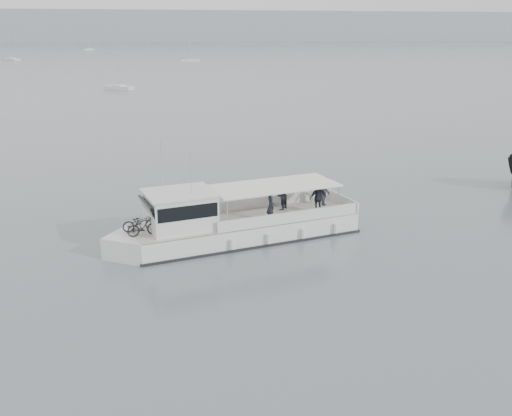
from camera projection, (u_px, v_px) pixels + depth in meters
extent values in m
plane|color=#576166|center=(180.00, 262.00, 26.25)|extent=(1400.00, 1400.00, 0.00)
cube|color=#939EA8|center=(137.00, 26.00, 546.19)|extent=(1400.00, 90.00, 28.00)
cube|color=silver|center=(246.00, 230.00, 29.19)|extent=(11.89, 5.46, 1.25)
cube|color=silver|center=(135.00, 247.00, 26.98)|extent=(3.04, 3.04, 1.25)
cube|color=beige|center=(246.00, 219.00, 29.00)|extent=(11.89, 5.46, 0.06)
cube|color=black|center=(246.00, 237.00, 29.30)|extent=(12.10, 5.61, 0.17)
cube|color=silver|center=(265.00, 202.00, 30.87)|extent=(7.51, 1.74, 0.58)
cube|color=silver|center=(290.00, 217.00, 28.29)|extent=(7.51, 1.74, 0.58)
cube|color=silver|center=(342.00, 201.00, 31.11)|extent=(0.75, 3.02, 0.58)
cube|color=silver|center=(180.00, 211.00, 27.42)|extent=(3.55, 3.18, 1.73)
cube|color=black|center=(150.00, 212.00, 26.80)|extent=(1.04, 2.46, 1.11)
cube|color=black|center=(180.00, 205.00, 27.33)|extent=(3.37, 3.18, 0.67)
cube|color=silver|center=(180.00, 193.00, 27.15)|extent=(3.78, 3.41, 0.10)
cube|color=white|center=(274.00, 186.00, 29.12)|extent=(6.98, 4.20, 0.08)
cylinder|color=silver|center=(227.00, 215.00, 27.00)|extent=(0.07, 0.07, 1.58)
cylinder|color=silver|center=(209.00, 201.00, 29.35)|extent=(0.07, 0.07, 1.58)
cylinder|color=silver|center=(339.00, 200.00, 29.36)|extent=(0.07, 0.07, 1.58)
cylinder|color=silver|center=(313.00, 188.00, 31.71)|extent=(0.07, 0.07, 1.58)
cylinder|color=silver|center=(162.00, 165.00, 27.31)|extent=(0.03, 0.03, 2.49)
cylinder|color=silver|center=(191.00, 174.00, 26.39)|extent=(0.03, 0.03, 2.11)
cylinder|color=white|center=(232.00, 244.00, 27.15)|extent=(0.27, 0.27, 0.48)
cylinder|color=white|center=(269.00, 239.00, 27.88)|extent=(0.27, 0.27, 0.48)
cylinder|color=white|center=(303.00, 233.00, 28.62)|extent=(0.27, 0.27, 0.48)
cylinder|color=white|center=(336.00, 228.00, 29.36)|extent=(0.27, 0.27, 0.48)
imported|color=black|center=(140.00, 222.00, 27.15)|extent=(1.73, 0.91, 0.86)
imported|color=black|center=(143.00, 227.00, 26.47)|extent=(1.57, 0.74, 0.91)
imported|color=#262A33|center=(271.00, 206.00, 28.38)|extent=(0.43, 0.61, 1.61)
imported|color=#262A33|center=(281.00, 195.00, 30.23)|extent=(0.98, 0.99, 1.61)
imported|color=#262A33|center=(318.00, 198.00, 29.73)|extent=(0.98, 0.49, 1.61)
imported|color=#262A33|center=(325.00, 192.00, 30.94)|extent=(1.13, 1.18, 1.61)
cube|color=silver|center=(11.00, 60.00, 204.20)|extent=(7.00, 7.37, 0.75)
cube|color=silver|center=(11.00, 59.00, 204.10)|extent=(3.41, 3.45, 0.45)
cylinder|color=silver|center=(10.00, 46.00, 202.84)|extent=(0.08, 0.08, 8.48)
cube|color=silver|center=(119.00, 88.00, 102.92)|extent=(5.53, 4.76, 0.75)
cube|color=silver|center=(119.00, 86.00, 102.82)|extent=(2.49, 2.41, 0.45)
cylinder|color=silver|center=(118.00, 69.00, 101.92)|extent=(0.08, 0.08, 6.12)
cube|color=silver|center=(89.00, 50.00, 310.34)|extent=(5.92, 3.92, 0.75)
cube|color=silver|center=(89.00, 49.00, 310.24)|extent=(2.45, 2.24, 0.45)
cylinder|color=silver|center=(89.00, 43.00, 309.32)|extent=(0.08, 0.08, 6.23)
cube|color=silver|center=(191.00, 61.00, 196.11)|extent=(6.81, 2.77, 0.75)
cube|color=silver|center=(190.00, 60.00, 196.02)|extent=(2.49, 2.08, 0.45)
cylinder|color=silver|center=(190.00, 49.00, 194.94)|extent=(0.08, 0.08, 7.30)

